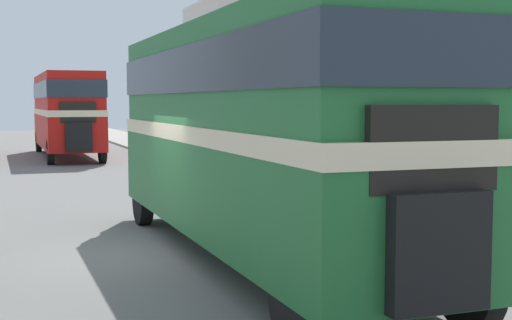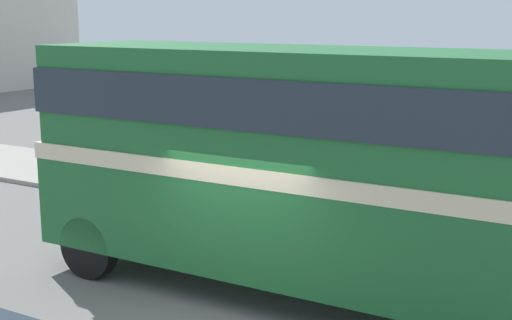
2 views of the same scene
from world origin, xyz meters
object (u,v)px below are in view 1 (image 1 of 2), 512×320
Objects in this scene: pedestrian_walking at (318,157)px; bicycle_on_pavement at (217,157)px; bus_distant at (66,108)px; double_decker_bus at (256,121)px.

bicycle_on_pavement is at bearing 92.80° from pedestrian_walking.
pedestrian_walking is at bearing -72.22° from bus_distant.
bus_distant reaches higher than bicycle_on_pavement.
pedestrian_walking is (5.61, -17.49, -1.33)m from bus_distant.
bus_distant reaches higher than double_decker_bus.
pedestrian_walking is (4.78, 7.71, -1.30)m from double_decker_bus.
double_decker_bus reaches higher than bicycle_on_pavement.
bicycle_on_pavement is (5.18, -8.72, -1.98)m from bus_distant.
double_decker_bus is 1.01× the size of bus_distant.
double_decker_bus is at bearing -104.79° from bicycle_on_pavement.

